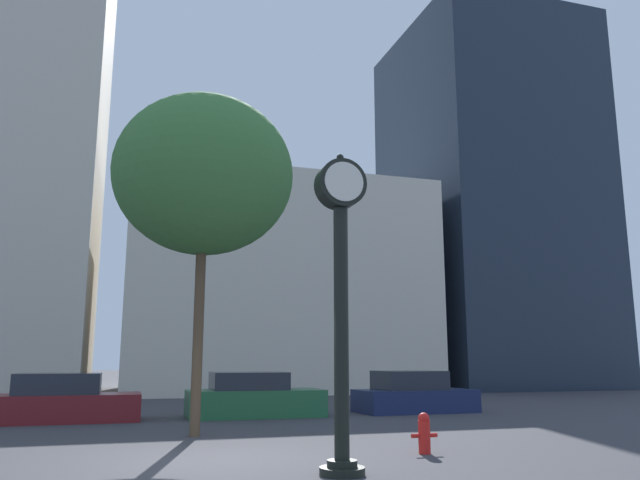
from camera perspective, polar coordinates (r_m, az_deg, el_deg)
ground_plane at (r=11.47m, az=-10.75°, el=-19.22°), size 200.00×200.00×0.00m
building_storefront_row at (r=36.37m, az=-4.59°, el=-4.62°), size 16.17×12.00×11.30m
building_glass_modern at (r=43.22m, az=15.10°, el=3.14°), size 11.12×12.00×23.78m
street_clock at (r=9.88m, az=1.92°, el=-3.61°), size 0.80×0.69×5.02m
car_maroon at (r=19.36m, az=-22.45°, el=-13.47°), size 4.07×1.82×1.33m
car_green at (r=19.66m, az=-6.11°, el=-14.15°), size 4.12×1.98×1.32m
car_navy at (r=21.44m, az=8.53°, el=-13.83°), size 3.89×2.04×1.34m
fire_hydrant_near at (r=12.19m, az=9.51°, el=-16.98°), size 0.51×0.22×0.73m
bare_tree at (r=15.48m, az=-10.57°, el=5.80°), size 4.33×4.33×8.06m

